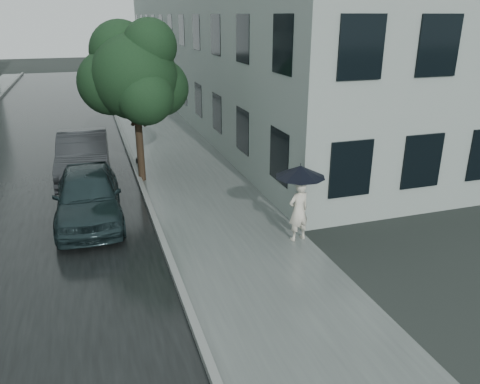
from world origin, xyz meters
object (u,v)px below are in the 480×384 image
object	(u,v)px
car_far	(84,155)
pedestrian	(299,211)
lamp_post	(129,88)
street_tree	(134,75)
car_near	(88,195)

from	to	relation	value
car_far	pedestrian	bearing A→B (deg)	-51.23
lamp_post	car_far	bearing A→B (deg)	-147.01
street_tree	car_far	bearing A→B (deg)	155.18
street_tree	car_far	distance (m)	3.41
lamp_post	car_far	size ratio (longest dim) A/B	1.06
pedestrian	car_near	size ratio (longest dim) A/B	0.37
street_tree	lamp_post	world-z (taller)	street_tree
car_near	car_far	bearing A→B (deg)	91.83
street_tree	lamp_post	size ratio (longest dim) A/B	1.06
pedestrian	lamp_post	xyz separation A→B (m)	(-3.16, 7.89, 2.06)
lamp_post	car_near	bearing A→B (deg)	-107.39
lamp_post	car_near	world-z (taller)	lamp_post
lamp_post	car_near	xyz separation A→B (m)	(-1.76, -5.01, -2.12)
car_near	lamp_post	bearing A→B (deg)	71.47
lamp_post	car_far	distance (m)	2.98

